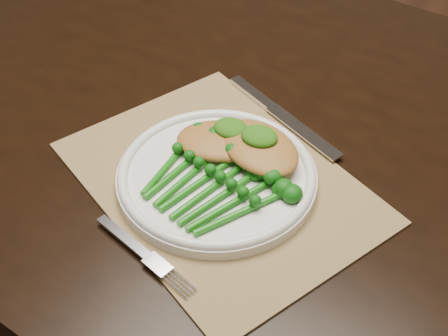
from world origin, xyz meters
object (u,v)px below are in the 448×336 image
at_px(dining_table, 221,257).
at_px(broccolini_bundle, 204,186).
at_px(dinner_plate, 217,175).
at_px(placemat, 219,182).
at_px(chicken_fillet_left, 221,141).

xyz_separation_m(dining_table, broccolini_bundle, (0.07, -0.19, 0.40)).
relative_size(dinner_plate, broccolini_bundle, 1.28).
distance_m(dining_table, placemat, 0.41).
distance_m(placemat, chicken_fillet_left, 0.06).
bearing_deg(broccolini_bundle, chicken_fillet_left, 119.54).
height_order(placemat, dinner_plate, dinner_plate).
height_order(dining_table, dinner_plate, dinner_plate).
height_order(placemat, chicken_fillet_left, chicken_fillet_left).
height_order(placemat, broccolini_bundle, broccolini_bundle).
bearing_deg(chicken_fillet_left, dining_table, 96.44).
xyz_separation_m(dining_table, dinner_plate, (0.08, -0.15, 0.39)).
bearing_deg(dining_table, placemat, -55.88).
distance_m(dinner_plate, chicken_fillet_left, 0.05).
relative_size(placemat, chicken_fillet_left, 3.37).
xyz_separation_m(placemat, chicken_fillet_left, (-0.02, 0.04, 0.03)).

